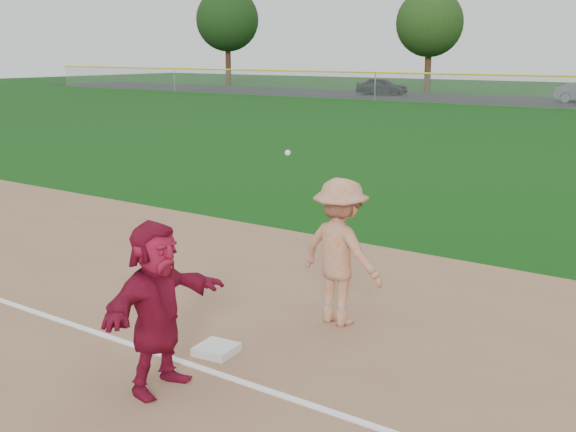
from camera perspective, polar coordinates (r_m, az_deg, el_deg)
The scene contains 8 objects.
ground at distance 9.20m, azimuth -5.54°, elevation -9.63°, with size 160.00×160.00×0.00m, color #0D3E0B.
foul_line at distance 8.66m, azimuth -9.10°, elevation -11.05°, with size 60.00×0.10×0.01m, color white.
first_base at distance 8.72m, azimuth -5.67°, elevation -10.45°, with size 0.44×0.44×0.10m, color silver.
base_runner at distance 7.65m, azimuth -10.34°, elevation -7.04°, with size 1.70×0.54×1.83m, color maroon.
car_left at distance 59.72m, azimuth 7.44°, elevation 10.14°, with size 1.66×4.14×1.41m, color black.
first_base_play at distance 9.36m, azimuth 4.16°, elevation -2.85°, with size 1.33×1.10×2.33m.
tree_0 at distance 76.68m, azimuth -4.81°, elevation 15.19°, with size 6.40×6.40×9.81m.
tree_1 at distance 65.52m, azimuth 11.14°, elevation 14.72°, with size 5.80×5.80×8.75m.
Camera 1 is at (5.65, -6.35, 3.52)m, focal length 45.00 mm.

